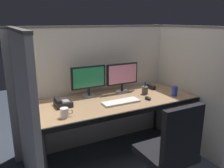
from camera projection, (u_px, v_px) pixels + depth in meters
cubicle_partition_rear at (98, 86)px, 3.06m from camera, size 2.21×0.06×1.57m
cubicle_partition_left at (25, 114)px, 2.15m from camera, size 0.06×1.41×1.57m
cubicle_partition_right at (185, 87)px, 3.04m from camera, size 0.06×1.41×1.57m
desk at (114, 104)px, 2.70m from camera, size 1.90×0.80×0.74m
office_chair at (168, 165)px, 2.10m from camera, size 0.52×0.52×0.97m
monitor_left at (89, 79)px, 2.77m from camera, size 0.43×0.17×0.37m
monitor_right at (122, 76)px, 2.94m from camera, size 0.43×0.17×0.37m
keyboard_main at (121, 102)px, 2.60m from camera, size 0.43×0.15×0.02m
computer_mouse at (148, 98)px, 2.71m from camera, size 0.06×0.10×0.04m
pen_cup at (145, 90)px, 2.90m from camera, size 0.08×0.08×0.16m
red_stapler at (151, 87)px, 3.14m from camera, size 0.04×0.15×0.06m
soda_can at (175, 91)px, 2.83m from camera, size 0.07×0.07×0.12m
coffee_mug at (65, 113)px, 2.20m from camera, size 0.13×0.08×0.09m
desk_phone at (63, 103)px, 2.50m from camera, size 0.17×0.19×0.09m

